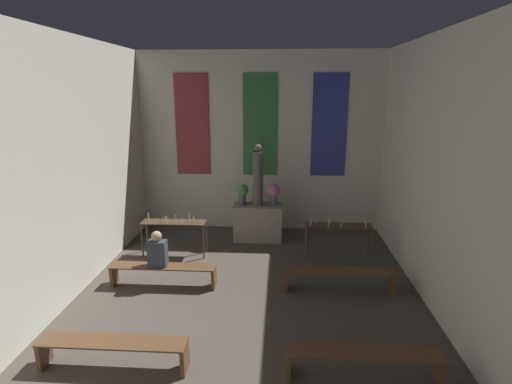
# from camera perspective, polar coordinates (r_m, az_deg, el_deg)

# --- Properties ---
(wall_back) EXTENTS (6.85, 0.16, 4.86)m
(wall_back) POSITION_cam_1_polar(r_m,az_deg,el_deg) (11.02, 0.59, 7.17)
(wall_back) COLOR silver
(wall_back) RESTS_ON ground_plane
(wall_left) EXTENTS (0.12, 10.42, 4.86)m
(wall_left) POSITION_cam_1_polar(r_m,az_deg,el_deg) (7.14, -30.03, 0.91)
(wall_left) COLOR silver
(wall_left) RESTS_ON ground_plane
(wall_right) EXTENTS (0.12, 10.42, 4.86)m
(wall_right) POSITION_cam_1_polar(r_m,az_deg,el_deg) (6.57, 28.62, 0.05)
(wall_right) COLOR silver
(wall_right) RESTS_ON ground_plane
(altar) EXTENTS (1.25, 0.66, 0.95)m
(altar) POSITION_cam_1_polar(r_m,az_deg,el_deg) (10.51, 0.28, -4.33)
(altar) COLOR gray
(altar) RESTS_ON ground_plane
(statue) EXTENTS (0.26, 0.26, 1.58)m
(statue) POSITION_cam_1_polar(r_m,az_deg,el_deg) (10.18, 0.29, 2.19)
(statue) COLOR #5B5651
(statue) RESTS_ON altar
(flower_vase_left) EXTENTS (0.32, 0.32, 0.55)m
(flower_vase_left) POSITION_cam_1_polar(r_m,az_deg,el_deg) (10.31, -1.97, -0.05)
(flower_vase_left) COLOR #4C5666
(flower_vase_left) RESTS_ON altar
(flower_vase_right) EXTENTS (0.32, 0.32, 0.55)m
(flower_vase_right) POSITION_cam_1_polar(r_m,az_deg,el_deg) (10.26, 2.55, -0.12)
(flower_vase_right) COLOR #4C5666
(flower_vase_right) RESTS_ON altar
(candle_rack_left) EXTENTS (1.51, 0.42, 1.03)m
(candle_rack_left) POSITION_cam_1_polar(r_m,az_deg,el_deg) (9.66, -11.64, -4.77)
(candle_rack_left) COLOR #473823
(candle_rack_left) RESTS_ON ground_plane
(candle_rack_right) EXTENTS (1.51, 0.42, 1.04)m
(candle_rack_right) POSITION_cam_1_polar(r_m,az_deg,el_deg) (9.43, 11.65, -5.26)
(candle_rack_right) COLOR #473823
(candle_rack_right) RESTS_ON ground_plane
(pew_second_left) EXTENTS (2.11, 0.36, 0.44)m
(pew_second_left) POSITION_cam_1_polar(r_m,az_deg,el_deg) (6.38, -19.77, -20.24)
(pew_second_left) COLOR brown
(pew_second_left) RESTS_ON ground_plane
(pew_second_right) EXTENTS (2.11, 0.36, 0.44)m
(pew_second_right) POSITION_cam_1_polar(r_m,az_deg,el_deg) (6.05, 15.18, -21.96)
(pew_second_right) COLOR brown
(pew_second_right) RESTS_ON ground_plane
(pew_back_left) EXTENTS (2.11, 0.36, 0.44)m
(pew_back_left) POSITION_cam_1_polar(r_m,az_deg,el_deg) (8.38, -13.11, -10.91)
(pew_back_left) COLOR brown
(pew_back_left) RESTS_ON ground_plane
(pew_back_right) EXTENTS (2.11, 0.36, 0.44)m
(pew_back_right) POSITION_cam_1_polar(r_m,az_deg,el_deg) (8.14, 11.77, -11.65)
(pew_back_right) COLOR brown
(pew_back_right) RESTS_ON ground_plane
(person_seated) EXTENTS (0.36, 0.24, 0.73)m
(person_seated) POSITION_cam_1_polar(r_m,az_deg,el_deg) (8.24, -13.90, -8.14)
(person_seated) COLOR #383D47
(person_seated) RESTS_ON pew_back_left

